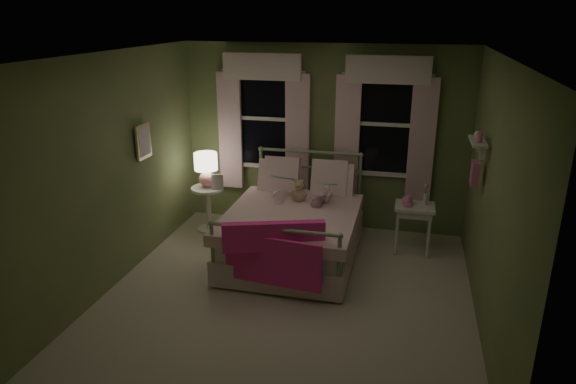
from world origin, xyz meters
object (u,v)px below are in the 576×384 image
(child_right, at_px, (323,179))
(child_left, at_px, (281,175))
(bed, at_px, (294,229))
(teddy_bear, at_px, (299,192))
(nightstand_left, at_px, (208,203))
(table_lamp, at_px, (206,167))
(nightstand_right, at_px, (414,212))

(child_right, bearing_deg, child_left, 7.19)
(bed, distance_m, teddy_bear, 0.49)
(nightstand_left, relative_size, table_lamp, 1.34)
(bed, bearing_deg, child_right, 56.40)
(child_right, bearing_deg, nightstand_left, 2.98)
(teddy_bear, distance_m, nightstand_left, 1.47)
(bed, relative_size, nightstand_left, 3.13)
(child_left, xyz_separation_m, table_lamp, (-1.11, 0.12, 0.01))
(bed, distance_m, table_lamp, 1.60)
(bed, bearing_deg, nightstand_right, 18.89)
(child_left, relative_size, nightstand_right, 1.18)
(child_right, relative_size, nightstand_right, 1.17)
(table_lamp, bearing_deg, bed, -21.40)
(bed, height_order, teddy_bear, bed)
(nightstand_left, xyz_separation_m, table_lamp, (0.00, 0.00, 0.54))
(teddy_bear, relative_size, table_lamp, 0.65)
(child_left, bearing_deg, teddy_bear, 142.84)
(table_lamp, bearing_deg, nightstand_left, 0.00)
(bed, distance_m, nightstand_left, 1.49)
(child_left, height_order, child_right, child_left)
(bed, xyz_separation_m, table_lamp, (-1.39, 0.54, 0.57))
(child_left, height_order, table_lamp, child_left)
(nightstand_left, bearing_deg, bed, -21.40)
(child_left, height_order, teddy_bear, child_left)
(teddy_bear, height_order, table_lamp, table_lamp)
(child_left, distance_m, table_lamp, 1.12)
(child_left, bearing_deg, nightstand_left, -13.99)
(nightstand_left, bearing_deg, nightstand_right, -0.84)
(child_right, distance_m, nightstand_left, 1.75)
(child_right, bearing_deg, teddy_bear, 36.69)
(teddy_bear, xyz_separation_m, nightstand_right, (1.47, 0.24, -0.24))
(bed, height_order, child_left, child_left)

